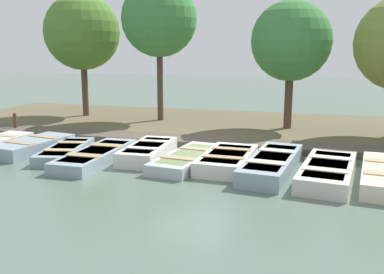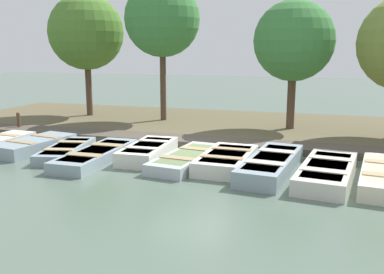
% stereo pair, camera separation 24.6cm
% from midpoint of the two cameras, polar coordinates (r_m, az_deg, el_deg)
% --- Properties ---
extents(ground_plane, '(80.00, 80.00, 0.00)m').
position_cam_midpoint_polar(ground_plane, '(13.21, -0.05, -2.25)').
color(ground_plane, '#566B5B').
extents(shore_bank, '(8.00, 24.00, 0.13)m').
position_cam_midpoint_polar(shore_bank, '(17.93, 4.75, 1.58)').
color(shore_bank, brown).
rests_on(shore_bank, ground_plane).
extents(dock_walkway, '(1.24, 20.76, 0.22)m').
position_cam_midpoint_polar(dock_walkway, '(14.40, 1.50, -0.66)').
color(dock_walkway, '#51473D').
rests_on(dock_walkway, ground_plane).
extents(rowboat_1, '(2.78, 1.55, 0.41)m').
position_cam_midpoint_polar(rowboat_1, '(14.35, -19.81, -1.00)').
color(rowboat_1, '#8C9EA8').
rests_on(rowboat_1, ground_plane).
extents(rowboat_2, '(2.93, 1.53, 0.33)m').
position_cam_midpoint_polar(rowboat_2, '(13.47, -15.91, -1.73)').
color(rowboat_2, '#8C9EA8').
rests_on(rowboat_2, ground_plane).
extents(rowboat_3, '(3.47, 1.10, 0.35)m').
position_cam_midpoint_polar(rowboat_3, '(12.65, -12.08, -2.35)').
color(rowboat_3, '#8C9EA8').
rests_on(rowboat_3, ground_plane).
extents(rowboat_4, '(2.64, 1.16, 0.44)m').
position_cam_midpoint_polar(rowboat_4, '(12.67, -5.33, -1.88)').
color(rowboat_4, silver).
rests_on(rowboat_4, ground_plane).
extents(rowboat_5, '(3.24, 1.46, 0.33)m').
position_cam_midpoint_polar(rowboat_5, '(11.99, -0.02, -2.88)').
color(rowboat_5, '#B2BCC1').
rests_on(rowboat_5, ground_plane).
extents(rowboat_6, '(2.70, 1.32, 0.42)m').
position_cam_midpoint_polar(rowboat_6, '(11.72, 5.25, -3.05)').
color(rowboat_6, silver).
rests_on(rowboat_6, ground_plane).
extents(rowboat_7, '(3.64, 1.43, 0.44)m').
position_cam_midpoint_polar(rowboat_7, '(11.42, 11.12, -3.55)').
color(rowboat_7, '#8C9EA8').
rests_on(rowboat_7, ground_plane).
extents(rowboat_8, '(3.43, 1.57, 0.41)m').
position_cam_midpoint_polar(rowboat_8, '(11.12, 18.17, -4.41)').
color(rowboat_8, beige).
rests_on(rowboat_8, ground_plane).
extents(mooring_post_near, '(0.14, 0.14, 0.80)m').
position_cam_midpoint_polar(mooring_post_near, '(17.84, -21.74, 1.85)').
color(mooring_post_near, brown).
rests_on(mooring_post_near, ground_plane).
extents(park_tree_far_left, '(3.42, 3.42, 5.66)m').
position_cam_midpoint_polar(park_tree_far_left, '(20.61, -13.60, 13.40)').
color(park_tree_far_left, '#4C3828').
rests_on(park_tree_far_left, ground_plane).
extents(park_tree_left, '(3.20, 3.20, 6.04)m').
position_cam_midpoint_polar(park_tree_left, '(18.70, -3.60, 15.40)').
color(park_tree_left, '#4C3828').
rests_on(park_tree_left, ground_plane).
extents(park_tree_center, '(3.05, 3.05, 5.02)m').
position_cam_midpoint_polar(park_tree_center, '(17.00, 13.83, 12.30)').
color(park_tree_center, '#4C3828').
rests_on(park_tree_center, ground_plane).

